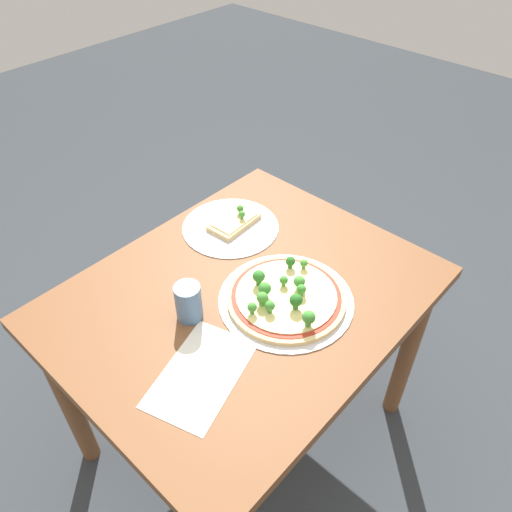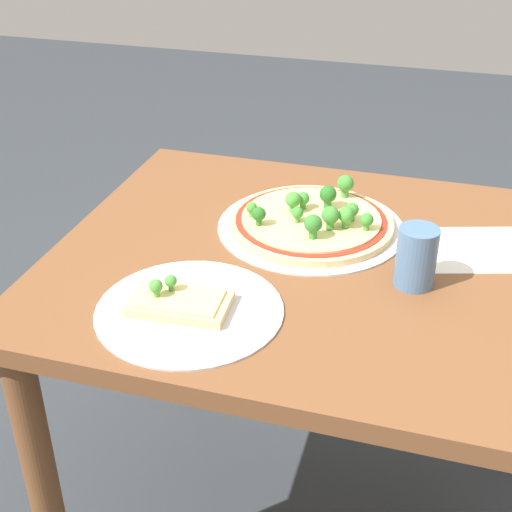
% 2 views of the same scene
% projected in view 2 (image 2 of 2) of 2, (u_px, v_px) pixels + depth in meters
% --- Properties ---
extents(dining_table, '(1.02, 0.82, 0.74)m').
position_uv_depth(dining_table, '(325.00, 307.00, 1.38)').
color(dining_table, brown).
rests_on(dining_table, ground_plane).
extents(pizza_tray_whole, '(0.37, 0.37, 0.07)m').
position_uv_depth(pizza_tray_whole, '(312.00, 221.00, 1.41)').
color(pizza_tray_whole, silver).
rests_on(pizza_tray_whole, dining_table).
extents(pizza_tray_slice, '(0.31, 0.31, 0.06)m').
position_uv_depth(pizza_tray_slice, '(184.00, 306.00, 1.17)').
color(pizza_tray_slice, silver).
rests_on(pizza_tray_slice, dining_table).
extents(drinking_cup, '(0.07, 0.07, 0.11)m').
position_uv_depth(drinking_cup, '(416.00, 257.00, 1.22)').
color(drinking_cup, '#4C7099').
rests_on(drinking_cup, dining_table).
extents(paper_menu, '(0.32, 0.25, 0.00)m').
position_uv_depth(paper_menu, '(478.00, 249.00, 1.35)').
color(paper_menu, silver).
rests_on(paper_menu, dining_table).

